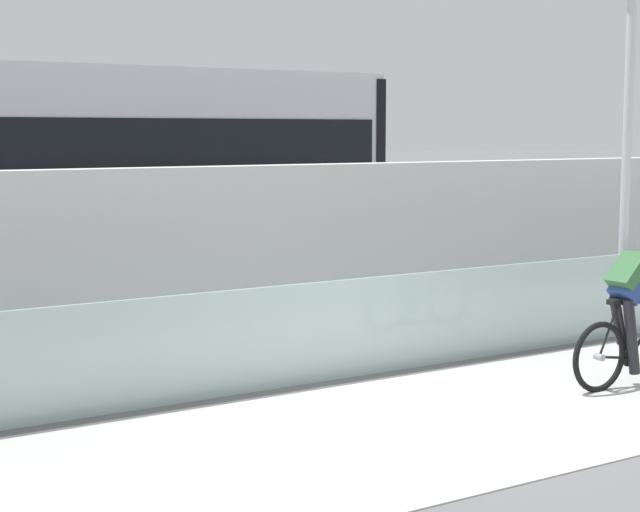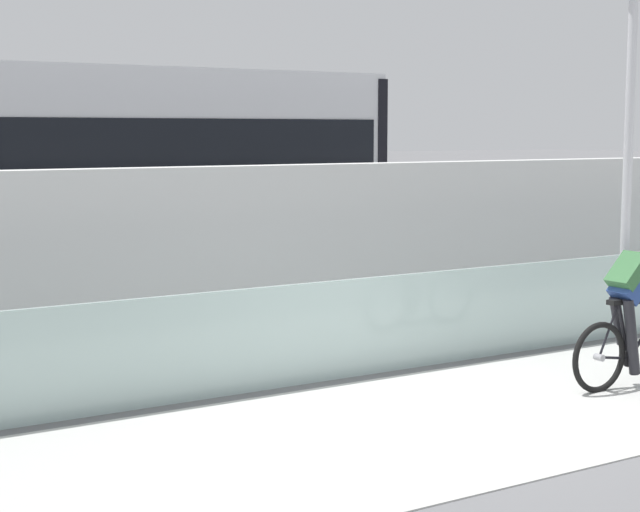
# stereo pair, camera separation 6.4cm
# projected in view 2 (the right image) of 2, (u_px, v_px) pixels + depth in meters

# --- Properties ---
(ground_plane) EXTENTS (200.00, 200.00, 0.00)m
(ground_plane) POSITION_uv_depth(u_px,v_px,m) (456.00, 419.00, 9.21)
(ground_plane) COLOR slate
(bike_path_deck) EXTENTS (32.00, 3.20, 0.01)m
(bike_path_deck) POSITION_uv_depth(u_px,v_px,m) (456.00, 419.00, 9.21)
(bike_path_deck) COLOR beige
(bike_path_deck) RESTS_ON ground
(glass_parapet) EXTENTS (32.00, 0.05, 1.05)m
(glass_parapet) POSITION_uv_depth(u_px,v_px,m) (345.00, 329.00, 10.71)
(glass_parapet) COLOR #ADC6C1
(glass_parapet) RESTS_ON ground
(concrete_barrier_wall) EXTENTS (32.00, 0.36, 2.20)m
(concrete_barrier_wall) POSITION_uv_depth(u_px,v_px,m) (263.00, 257.00, 12.16)
(concrete_barrier_wall) COLOR silver
(concrete_barrier_wall) RESTS_ON ground
(tram_rail_near) EXTENTS (32.00, 0.08, 0.01)m
(tram_rail_near) POSITION_uv_depth(u_px,v_px,m) (181.00, 315.00, 14.40)
(tram_rail_near) COLOR #595654
(tram_rail_near) RESTS_ON ground
(tram_rail_far) EXTENTS (32.00, 0.08, 0.01)m
(tram_rail_far) POSITION_uv_depth(u_px,v_px,m) (143.00, 301.00, 15.61)
(tram_rail_far) COLOR #595654
(tram_rail_far) RESTS_ON ground
(cyclist_on_bike) EXTENTS (1.77, 0.58, 1.61)m
(cyclist_on_bike) POSITION_uv_depth(u_px,v_px,m) (637.00, 309.00, 10.33)
(cyclist_on_bike) COLOR black
(cyclist_on_bike) RESTS_ON ground
(lamp_post_antenna) EXTENTS (0.28, 0.28, 5.20)m
(lamp_post_antenna) POSITION_uv_depth(u_px,v_px,m) (631.00, 77.00, 13.00)
(lamp_post_antenna) COLOR gray
(lamp_post_antenna) RESTS_ON ground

